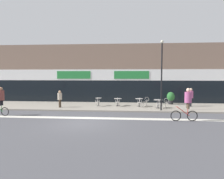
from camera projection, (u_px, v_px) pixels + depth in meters
name	position (u px, v px, depth m)	size (l,w,h in m)	color
ground_plane	(82.00, 123.00, 14.13)	(120.00, 120.00, 0.00)	#4C4C51
sidewalk_slab	(99.00, 106.00, 21.33)	(40.00, 5.50, 0.12)	gray
storefront_facade	(104.00, 74.00, 25.80)	(40.00, 4.06, 6.48)	#7F6656
bike_lane_stripe	(87.00, 118.00, 15.89)	(36.00, 0.70, 0.01)	silver
bistro_table_0	(99.00, 100.00, 21.22)	(0.61, 0.61, 0.77)	black
bistro_table_1	(118.00, 101.00, 21.22)	(0.74, 0.74, 0.72)	black
bistro_table_2	(139.00, 101.00, 20.82)	(0.73, 0.73, 0.76)	black
bistro_table_3	(158.00, 102.00, 19.78)	(0.79, 0.79, 0.76)	black
cafe_chair_0_near	(98.00, 101.00, 20.60)	(0.41, 0.58, 0.90)	#B7B2AD
cafe_chair_1_near	(117.00, 101.00, 20.60)	(0.40, 0.57, 0.90)	#B7B2AD
cafe_chair_2_near	(139.00, 102.00, 20.20)	(0.42, 0.59, 0.90)	#B7B2AD
cafe_chair_2_side	(146.00, 101.00, 20.78)	(0.59, 0.43, 0.90)	#B7B2AD
cafe_chair_3_near	(159.00, 103.00, 19.16)	(0.40, 0.58, 0.90)	#B7B2AD
cafe_chair_3_side	(165.00, 103.00, 19.71)	(0.59, 0.44, 0.90)	#B7B2AD
planter_pot	(171.00, 97.00, 22.37)	(0.80, 0.80, 1.26)	#232326
lamp_post	(162.00, 71.00, 18.33)	(0.26, 0.26, 5.90)	black
cyclist_0	(187.00, 102.00, 14.76)	(1.83, 0.54, 2.25)	black
cyclist_1	(1.00, 99.00, 16.67)	(1.70, 0.56, 2.22)	black
pedestrian_near_end	(60.00, 97.00, 20.21)	(0.50, 0.50, 1.57)	#4C3D2D
pedestrian_far_end	(191.00, 96.00, 20.81)	(0.48, 0.48, 1.74)	black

